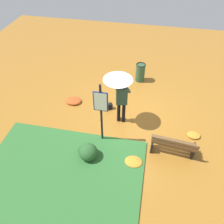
# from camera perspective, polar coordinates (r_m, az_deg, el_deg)

# --- Properties ---
(ground_plane) EXTENTS (18.00, 18.00, 0.00)m
(ground_plane) POSITION_cam_1_polar(r_m,az_deg,el_deg) (8.49, 3.85, -1.52)
(ground_plane) COLOR #9E6623
(grass_verge) EXTENTS (4.80, 4.00, 0.05)m
(grass_verge) POSITION_cam_1_polar(r_m,az_deg,el_deg) (6.97, -13.61, -17.17)
(grass_verge) COLOR #2D662D
(grass_verge) RESTS_ON ground_plane
(person_with_umbrella) EXTENTS (0.96, 0.96, 2.04)m
(person_with_umbrella) POSITION_cam_1_polar(r_m,az_deg,el_deg) (7.36, 1.95, 6.41)
(person_with_umbrella) COLOR black
(person_with_umbrella) RESTS_ON ground_plane
(info_sign_post) EXTENTS (0.44, 0.07, 2.30)m
(info_sign_post) POSITION_cam_1_polar(r_m,az_deg,el_deg) (6.73, -2.82, 1.04)
(info_sign_post) COLOR black
(info_sign_post) RESTS_ON ground_plane
(handbag) EXTENTS (0.33, 0.26, 0.37)m
(handbag) POSITION_cam_1_polar(r_m,az_deg,el_deg) (8.76, -0.88, 1.42)
(handbag) COLOR black
(handbag) RESTS_ON ground_plane
(park_bench) EXTENTS (1.40, 0.50, 0.75)m
(park_bench) POSITION_cam_1_polar(r_m,az_deg,el_deg) (7.34, 15.32, -8.15)
(park_bench) COLOR black
(park_bench) RESTS_ON ground_plane
(trash_bin) EXTENTS (0.42, 0.42, 0.83)m
(trash_bin) POSITION_cam_1_polar(r_m,az_deg,el_deg) (10.21, 7.19, 9.94)
(trash_bin) COLOR #2D5138
(trash_bin) RESTS_ON ground_plane
(shrub_cluster) EXTENTS (0.65, 0.59, 0.53)m
(shrub_cluster) POSITION_cam_1_polar(r_m,az_deg,el_deg) (7.16, -6.27, -10.02)
(shrub_cluster) COLOR #285628
(shrub_cluster) RESTS_ON ground_plane
(leaf_pile_near_person) EXTENTS (0.56, 0.45, 0.12)m
(leaf_pile_near_person) POSITION_cam_1_polar(r_m,az_deg,el_deg) (7.17, 5.51, -12.43)
(leaf_pile_near_person) COLOR #C68428
(leaf_pile_near_person) RESTS_ON ground_plane
(leaf_pile_by_bench) EXTENTS (0.45, 0.36, 0.10)m
(leaf_pile_by_bench) POSITION_cam_1_polar(r_m,az_deg,el_deg) (8.32, 20.04, -5.52)
(leaf_pile_by_bench) COLOR #C68428
(leaf_pile_by_bench) RESTS_ON ground_plane
(leaf_pile_far_path) EXTENTS (0.64, 0.51, 0.14)m
(leaf_pile_far_path) POSITION_cam_1_polar(r_m,az_deg,el_deg) (9.24, -9.76, 2.84)
(leaf_pile_far_path) COLOR #B74C1E
(leaf_pile_far_path) RESTS_ON ground_plane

